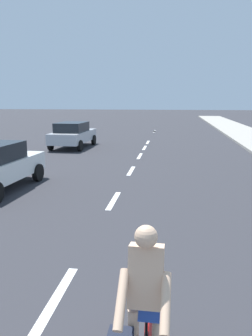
{
  "coord_description": "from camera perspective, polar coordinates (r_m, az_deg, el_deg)",
  "views": [
    {
      "loc": [
        1.68,
        2.8,
        2.96
      ],
      "look_at": [
        0.44,
        11.67,
        1.1
      ],
      "focal_mm": 35.47,
      "sensor_mm": 36.0,
      "label": 1
    }
  ],
  "objects": [
    {
      "name": "parked_car_silver",
      "position": [
        20.96,
        -9.11,
        5.78
      ],
      "size": [
        2.12,
        4.36,
        1.57
      ],
      "rotation": [
        0.0,
        0.0,
        -0.04
      ],
      "color": "#B7BABF",
      "rests_on": "ground"
    },
    {
      "name": "ground_plane",
      "position": [
        17.53,
        2.35,
        2.0
      ],
      "size": [
        160.0,
        160.0,
        0.0
      ],
      "primitive_type": "plane",
      "color": "#2D2D33"
    },
    {
      "name": "lane_stripe_5",
      "position": [
        17.62,
        2.37,
        2.06
      ],
      "size": [
        0.16,
        1.8,
        0.01
      ],
      "primitive_type": "cube",
      "color": "white",
      "rests_on": "ground"
    },
    {
      "name": "lane_stripe_9",
      "position": [
        31.7,
        4.91,
        6.34
      ],
      "size": [
        0.16,
        1.8,
        0.01
      ],
      "primitive_type": "cube",
      "color": "white",
      "rests_on": "ground"
    },
    {
      "name": "lane_stripe_7",
      "position": [
        23.34,
        3.77,
        4.43
      ],
      "size": [
        0.16,
        1.8,
        0.01
      ],
      "primitive_type": "cube",
      "color": "white",
      "rests_on": "ground"
    },
    {
      "name": "lane_stripe_3",
      "position": [
        9.93,
        -2.15,
        -5.59
      ],
      "size": [
        0.16,
        1.8,
        0.01
      ],
      "primitive_type": "cube",
      "color": "white",
      "rests_on": "ground"
    },
    {
      "name": "lane_stripe_2",
      "position": [
        5.5,
        -11.93,
        -21.02
      ],
      "size": [
        0.16,
        1.8,
        0.01
      ],
      "primitive_type": "cube",
      "color": "white",
      "rests_on": "ground"
    },
    {
      "name": "lane_stripe_4",
      "position": [
        13.98,
        0.88,
        -0.48
      ],
      "size": [
        0.16,
        1.8,
        0.01
      ],
      "primitive_type": "cube",
      "color": "white",
      "rests_on": "ground"
    },
    {
      "name": "lane_stripe_6",
      "position": [
        20.67,
        3.22,
        3.49
      ],
      "size": [
        0.16,
        1.8,
        0.01
      ],
      "primitive_type": "cube",
      "color": "white",
      "rests_on": "ground"
    },
    {
      "name": "lane_stripe_8",
      "position": [
        31.25,
        4.86,
        6.26
      ],
      "size": [
        0.16,
        1.8,
        0.01
      ],
      "primitive_type": "cube",
      "color": "white",
      "rests_on": "ground"
    },
    {
      "name": "cyclist",
      "position": [
        3.55,
        2.32,
        -25.17
      ],
      "size": [
        0.62,
        1.71,
        1.82
      ],
      "rotation": [
        0.0,
        0.0,
        3.13
      ],
      "color": "black",
      "rests_on": "ground"
    }
  ]
}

